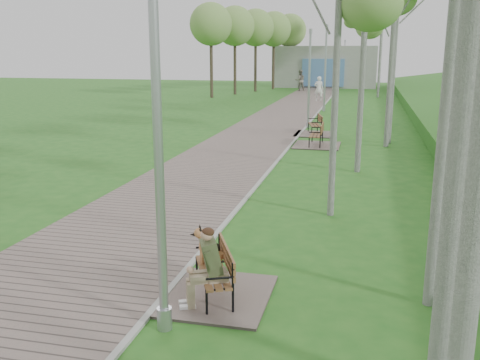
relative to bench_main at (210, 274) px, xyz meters
The scene contains 14 objects.
walkway 18.87m from the bench_main, 97.34° to the left, with size 3.50×67.00×0.04m, color #74655E.
kerb 18.72m from the bench_main, 92.02° to the left, with size 0.10×67.00×0.05m, color #999993.
building_north 48.26m from the bench_main, 92.57° to the left, with size 10.00×5.20×4.00m.
bench_main is the anchor object (origin of this frame).
bench_second 13.37m from the bench_main, 88.78° to the left, with size 1.73×1.92×1.06m.
bench_third 16.20m from the bench_main, 90.14° to the left, with size 1.74×1.93×1.07m.
lamp_post_near 2.30m from the bench_main, 107.44° to the right, with size 0.20×0.20×5.15m.
lamp_post_second 18.42m from the bench_main, 91.79° to the left, with size 0.18×0.18×4.53m.
lamp_post_third 25.67m from the bench_main, 90.91° to the left, with size 0.19×0.19×5.04m.
lamp_post_far 48.63m from the bench_main, 90.39° to the left, with size 0.18×0.18×4.59m.
pedestrian_near 32.16m from the bench_main, 92.36° to the left, with size 0.65×0.42×1.77m, color white.
pedestrian_far 41.90m from the bench_main, 95.29° to the left, with size 0.92×0.71×1.89m, color gray.
birch_mid_c 15.67m from the bench_main, 78.32° to the left, with size 2.31×2.31×6.59m.
birch_distant_a 43.15m from the bench_main, 87.93° to the left, with size 2.47×2.47×8.95m.
Camera 1 is at (2.76, -4.19, 3.56)m, focal length 40.00 mm.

